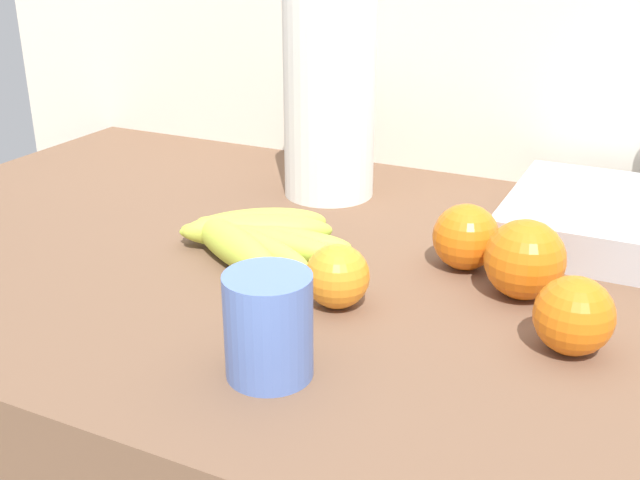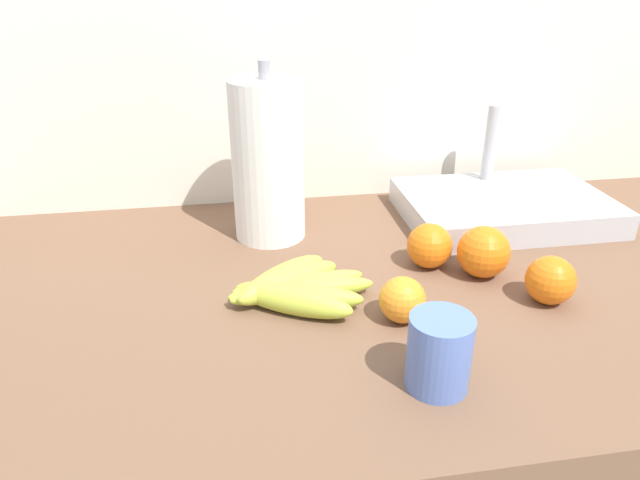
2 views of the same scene
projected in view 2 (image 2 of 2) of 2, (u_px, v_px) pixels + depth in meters
name	position (u px, v px, depth m)	size (l,w,h in m)	color
counter	(409.00, 480.00, 1.09)	(1.50, 0.74, 0.87)	brown
wall_back	(364.00, 276.00, 1.35)	(1.90, 0.06, 1.30)	silver
banana_bunch	(293.00, 289.00, 0.84)	(0.21, 0.19, 0.04)	#B7C93F
orange_back_right	(429.00, 246.00, 0.92)	(0.07, 0.07, 0.07)	orange
orange_far_right	(484.00, 252.00, 0.90)	(0.08, 0.08, 0.08)	orange
orange_front	(402.00, 300.00, 0.79)	(0.06, 0.06, 0.06)	orange
orange_back_left	(551.00, 280.00, 0.83)	(0.07, 0.07, 0.07)	orange
paper_towel_roll	(268.00, 161.00, 0.99)	(0.12, 0.12, 0.30)	white
sink_basin	(504.00, 206.00, 1.10)	(0.38, 0.26, 0.20)	#B7BABF
mug	(439.00, 353.00, 0.66)	(0.07, 0.07, 0.09)	#5673BF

